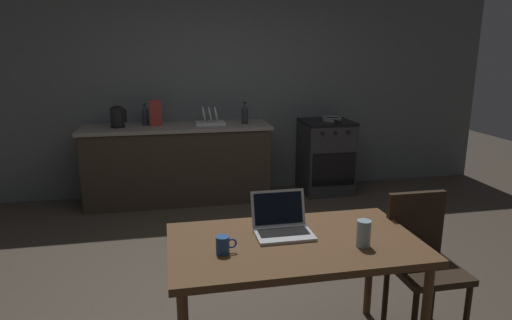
# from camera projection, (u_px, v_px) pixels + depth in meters

# --- Properties ---
(ground_plane) EXTENTS (12.00, 12.00, 0.00)m
(ground_plane) POSITION_uv_depth(u_px,v_px,m) (264.00, 282.00, 3.48)
(ground_plane) COLOR #473D33
(back_wall) EXTENTS (6.40, 0.10, 2.75)m
(back_wall) POSITION_uv_depth(u_px,v_px,m) (245.00, 82.00, 5.54)
(back_wall) COLOR #5B6263
(back_wall) RESTS_ON ground_plane
(kitchen_counter) EXTENTS (2.16, 0.64, 0.91)m
(kitchen_counter) POSITION_uv_depth(u_px,v_px,m) (178.00, 163.00, 5.26)
(kitchen_counter) COLOR #382D23
(kitchen_counter) RESTS_ON ground_plane
(stove_oven) EXTENTS (0.60, 0.62, 0.91)m
(stove_oven) POSITION_uv_depth(u_px,v_px,m) (325.00, 156.00, 5.62)
(stove_oven) COLOR #2D2D30
(stove_oven) RESTS_ON ground_plane
(dining_table) EXTENTS (1.37, 0.78, 0.74)m
(dining_table) POSITION_uv_depth(u_px,v_px,m) (294.00, 253.00, 2.47)
(dining_table) COLOR brown
(dining_table) RESTS_ON ground_plane
(chair) EXTENTS (0.40, 0.40, 0.90)m
(chair) POSITION_uv_depth(u_px,v_px,m) (422.00, 256.00, 2.76)
(chair) COLOR #2D2116
(chair) RESTS_ON ground_plane
(laptop) EXTENTS (0.32, 0.29, 0.22)m
(laptop) POSITION_uv_depth(u_px,v_px,m) (282.00, 226.00, 2.54)
(laptop) COLOR silver
(laptop) RESTS_ON dining_table
(electric_kettle) EXTENTS (0.18, 0.16, 0.24)m
(electric_kettle) POSITION_uv_depth(u_px,v_px,m) (117.00, 117.00, 5.00)
(electric_kettle) COLOR black
(electric_kettle) RESTS_ON kitchen_counter
(bottle) EXTENTS (0.08, 0.08, 0.26)m
(bottle) POSITION_uv_depth(u_px,v_px,m) (245.00, 114.00, 5.23)
(bottle) COLOR #2D2D33
(bottle) RESTS_ON kitchen_counter
(frying_pan) EXTENTS (0.24, 0.41, 0.05)m
(frying_pan) POSITION_uv_depth(u_px,v_px,m) (332.00, 119.00, 5.49)
(frying_pan) COLOR gray
(frying_pan) RESTS_ON stove_oven
(coffee_mug) EXTENTS (0.11, 0.07, 0.09)m
(coffee_mug) POSITION_uv_depth(u_px,v_px,m) (223.00, 245.00, 2.28)
(coffee_mug) COLOR #264C8C
(coffee_mug) RESTS_ON dining_table
(drinking_glass) EXTENTS (0.08, 0.08, 0.14)m
(drinking_glass) POSITION_uv_depth(u_px,v_px,m) (364.00, 233.00, 2.36)
(drinking_glass) COLOR #99B7C6
(drinking_glass) RESTS_ON dining_table
(cereal_box) EXTENTS (0.13, 0.05, 0.29)m
(cereal_box) POSITION_uv_depth(u_px,v_px,m) (156.00, 113.00, 5.09)
(cereal_box) COLOR #B2382D
(cereal_box) RESTS_ON kitchen_counter
(dish_rack) EXTENTS (0.34, 0.26, 0.21)m
(dish_rack) POSITION_uv_depth(u_px,v_px,m) (210.00, 120.00, 5.22)
(dish_rack) COLOR silver
(dish_rack) RESTS_ON kitchen_counter
(bottle_b) EXTENTS (0.07, 0.07, 0.25)m
(bottle_b) POSITION_uv_depth(u_px,v_px,m) (145.00, 115.00, 5.13)
(bottle_b) COLOR #2D2D33
(bottle_b) RESTS_ON kitchen_counter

